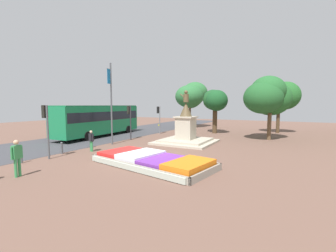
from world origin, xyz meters
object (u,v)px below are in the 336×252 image
at_px(pedestrian_crossing_plaza, 91,140).
at_px(kerb_bollard_south, 21,155).
at_px(pedestrian_near_planter, 17,155).
at_px(kerb_bollard_mid_b, 91,142).
at_px(banner_pole, 111,102).
at_px(kerb_bollard_mid_a, 62,148).
at_px(city_bus, 100,119).
at_px(traffic_light_far_corner, 159,115).
at_px(traffic_light_mid_block, 130,116).
at_px(statue_monument, 186,132).
at_px(traffic_light_near_crossing, 46,121).
at_px(flower_planter, 152,161).

bearing_deg(pedestrian_crossing_plaza, kerb_bollard_south, -103.30).
xyz_separation_m(pedestrian_near_planter, kerb_bollard_mid_b, (-2.69, 6.89, -0.58)).
bearing_deg(banner_pole, pedestrian_crossing_plaza, -75.77).
relative_size(kerb_bollard_mid_a, kerb_bollard_mid_b, 0.99).
distance_m(city_bus, pedestrian_near_planter, 14.23).
bearing_deg(traffic_light_far_corner, traffic_light_mid_block, -91.74).
bearing_deg(statue_monument, pedestrian_crossing_plaza, -123.74).
relative_size(traffic_light_mid_block, kerb_bollard_south, 3.55).
height_order(statue_monument, traffic_light_near_crossing, statue_monument).
height_order(pedestrian_near_planter, kerb_bollard_mid_b, pedestrian_near_planter).
xyz_separation_m(flower_planter, city_bus, (-11.55, 7.49, 1.67)).
height_order(traffic_light_near_crossing, traffic_light_mid_block, traffic_light_near_crossing).
xyz_separation_m(statue_monument, pedestrian_crossing_plaza, (-4.53, -6.79, -0.08)).
bearing_deg(kerb_bollard_mid_a, traffic_light_mid_block, 89.14).
distance_m(traffic_light_mid_block, kerb_bollard_mid_a, 7.69).
height_order(banner_pole, kerb_bollard_mid_a, banner_pole).
bearing_deg(pedestrian_near_planter, traffic_light_far_corner, 98.06).
bearing_deg(traffic_light_near_crossing, banner_pole, 90.90).
bearing_deg(traffic_light_mid_block, kerb_bollard_south, -89.76).
height_order(city_bus, pedestrian_near_planter, city_bus).
height_order(flower_planter, pedestrian_crossing_plaza, pedestrian_crossing_plaza).
distance_m(traffic_light_mid_block, kerb_bollard_mid_b, 5.21).
height_order(traffic_light_far_corner, city_bus, city_bus).
distance_m(city_bus, pedestrian_crossing_plaza, 8.58).
distance_m(traffic_light_far_corner, pedestrian_crossing_plaza, 11.29).
bearing_deg(kerb_bollard_south, pedestrian_crossing_plaza, 76.70).
height_order(traffic_light_far_corner, pedestrian_crossing_plaza, traffic_light_far_corner).
xyz_separation_m(traffic_light_mid_block, kerb_bollard_south, (0.04, -10.22, -1.85)).
bearing_deg(banner_pole, traffic_light_near_crossing, -89.10).
relative_size(traffic_light_mid_block, city_bus, 0.29).
relative_size(traffic_light_far_corner, city_bus, 0.29).
relative_size(banner_pole, kerb_bollard_south, 7.40).
distance_m(pedestrian_near_planter, kerb_bollard_south, 3.01).
bearing_deg(statue_monument, city_bus, -177.85).
bearing_deg(statue_monument, kerb_bollard_mid_b, -134.74).
bearing_deg(traffic_light_near_crossing, traffic_light_far_corner, 90.99).
relative_size(statue_monument, kerb_bollard_mid_a, 5.87).
distance_m(statue_monument, kerb_bollard_mid_b, 8.14).
height_order(traffic_light_near_crossing, traffic_light_far_corner, traffic_light_near_crossing).
distance_m(flower_planter, statue_monument, 8.03).
bearing_deg(traffic_light_mid_block, statue_monument, 9.30).
bearing_deg(city_bus, traffic_light_mid_block, -6.76).
xyz_separation_m(city_bus, kerb_bollard_mid_b, (4.42, -5.39, -1.49)).
xyz_separation_m(flower_planter, pedestrian_crossing_plaza, (-5.94, 1.08, 0.62)).
xyz_separation_m(traffic_light_mid_block, kerb_bollard_mid_a, (-0.11, -7.45, -1.90)).
bearing_deg(pedestrian_near_planter, city_bus, 120.07).
height_order(kerb_bollard_south, kerb_bollard_mid_b, kerb_bollard_south).
distance_m(traffic_light_mid_block, pedestrian_near_planter, 12.10).
distance_m(pedestrian_near_planter, kerb_bollard_mid_b, 7.42).
bearing_deg(traffic_light_far_corner, flower_planter, -60.80).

